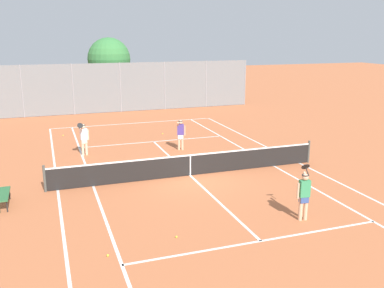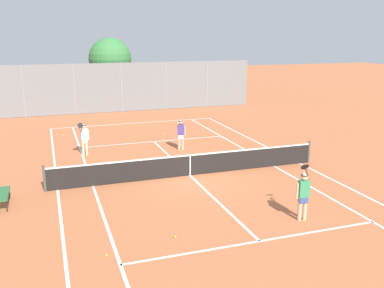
{
  "view_description": "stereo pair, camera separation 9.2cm",
  "coord_description": "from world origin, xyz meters",
  "px_view_note": "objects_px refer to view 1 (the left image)",
  "views": [
    {
      "loc": [
        -5.73,
        -16.62,
        5.94
      ],
      "look_at": [
        0.6,
        1.5,
        1.0
      ],
      "focal_mm": 40.0,
      "sensor_mm": 36.0,
      "label": 1
    },
    {
      "loc": [
        -5.64,
        -16.65,
        5.94
      ],
      "look_at": [
        0.6,
        1.5,
        1.0
      ],
      "focal_mm": 40.0,
      "sensor_mm": 36.0,
      "label": 2
    }
  ],
  "objects_px": {
    "loose_tennis_ball_2": "(176,237)",
    "loose_tennis_ball_3": "(108,255)",
    "loose_tennis_ball_1": "(163,134)",
    "tree_behind_left": "(108,60)",
    "player_far_right": "(181,133)",
    "loose_tennis_ball_0": "(63,135)",
    "player_near_side": "(304,193)",
    "tennis_net": "(190,164)",
    "player_far_left": "(84,137)",
    "courtside_bench": "(4,195)"
  },
  "relations": [
    {
      "from": "tennis_net",
      "to": "loose_tennis_ball_2",
      "type": "relative_size",
      "value": 181.82
    },
    {
      "from": "loose_tennis_ball_2",
      "to": "loose_tennis_ball_0",
      "type": "bearing_deg",
      "value": 99.52
    },
    {
      "from": "tree_behind_left",
      "to": "loose_tennis_ball_1",
      "type": "bearing_deg",
      "value": -82.5
    },
    {
      "from": "player_near_side",
      "to": "loose_tennis_ball_3",
      "type": "relative_size",
      "value": 26.88
    },
    {
      "from": "player_far_right",
      "to": "loose_tennis_ball_2",
      "type": "xyz_separation_m",
      "value": [
        -3.21,
        -9.58,
        -0.88
      ]
    },
    {
      "from": "tennis_net",
      "to": "loose_tennis_ball_1",
      "type": "height_order",
      "value": "tennis_net"
    },
    {
      "from": "player_far_left",
      "to": "loose_tennis_ball_2",
      "type": "xyz_separation_m",
      "value": [
        1.68,
        -10.17,
        -0.89
      ]
    },
    {
      "from": "courtside_bench",
      "to": "loose_tennis_ball_2",
      "type": "bearing_deg",
      "value": -41.13
    },
    {
      "from": "tennis_net",
      "to": "tree_behind_left",
      "type": "xyz_separation_m",
      "value": [
        -0.5,
        19.21,
        3.34
      ]
    },
    {
      "from": "loose_tennis_ball_3",
      "to": "player_near_side",
      "type": "bearing_deg",
      "value": 2.82
    },
    {
      "from": "loose_tennis_ball_3",
      "to": "loose_tennis_ball_1",
      "type": "bearing_deg",
      "value": 68.72
    },
    {
      "from": "player_far_right",
      "to": "loose_tennis_ball_0",
      "type": "relative_size",
      "value": 24.24
    },
    {
      "from": "loose_tennis_ball_0",
      "to": "loose_tennis_ball_1",
      "type": "xyz_separation_m",
      "value": [
        5.78,
        -1.54,
        0.0
      ]
    },
    {
      "from": "loose_tennis_ball_2",
      "to": "loose_tennis_ball_3",
      "type": "relative_size",
      "value": 1.0
    },
    {
      "from": "player_near_side",
      "to": "loose_tennis_ball_0",
      "type": "height_order",
      "value": "player_near_side"
    },
    {
      "from": "tennis_net",
      "to": "player_far_left",
      "type": "distance_m",
      "value": 6.24
    },
    {
      "from": "loose_tennis_ball_2",
      "to": "tree_behind_left",
      "type": "relative_size",
      "value": 0.01
    },
    {
      "from": "loose_tennis_ball_0",
      "to": "courtside_bench",
      "type": "height_order",
      "value": "courtside_bench"
    },
    {
      "from": "loose_tennis_ball_3",
      "to": "tree_behind_left",
      "type": "relative_size",
      "value": 0.01
    },
    {
      "from": "tennis_net",
      "to": "loose_tennis_ball_1",
      "type": "bearing_deg",
      "value": 83.05
    },
    {
      "from": "player_far_right",
      "to": "courtside_bench",
      "type": "height_order",
      "value": "player_far_right"
    },
    {
      "from": "tennis_net",
      "to": "courtside_bench",
      "type": "relative_size",
      "value": 8.0
    },
    {
      "from": "tennis_net",
      "to": "courtside_bench",
      "type": "height_order",
      "value": "tennis_net"
    },
    {
      "from": "loose_tennis_ball_1",
      "to": "loose_tennis_ball_2",
      "type": "xyz_separation_m",
      "value": [
        -3.28,
        -13.4,
        0.0
      ]
    },
    {
      "from": "courtside_bench",
      "to": "tennis_net",
      "type": "bearing_deg",
      "value": 7.53
    },
    {
      "from": "loose_tennis_ball_1",
      "to": "tennis_net",
      "type": "bearing_deg",
      "value": -96.95
    },
    {
      "from": "tree_behind_left",
      "to": "tennis_net",
      "type": "bearing_deg",
      "value": -88.52
    },
    {
      "from": "tree_behind_left",
      "to": "loose_tennis_ball_2",
      "type": "bearing_deg",
      "value": -94.2
    },
    {
      "from": "tree_behind_left",
      "to": "player_far_left",
      "type": "bearing_deg",
      "value": -103.59
    },
    {
      "from": "player_near_side",
      "to": "player_far_left",
      "type": "distance_m",
      "value": 11.92
    },
    {
      "from": "tennis_net",
      "to": "player_near_side",
      "type": "bearing_deg",
      "value": -69.88
    },
    {
      "from": "loose_tennis_ball_3",
      "to": "courtside_bench",
      "type": "relative_size",
      "value": 0.04
    },
    {
      "from": "loose_tennis_ball_0",
      "to": "courtside_bench",
      "type": "distance_m",
      "value": 10.85
    },
    {
      "from": "tennis_net",
      "to": "player_far_right",
      "type": "relative_size",
      "value": 7.5
    },
    {
      "from": "loose_tennis_ball_0",
      "to": "courtside_bench",
      "type": "bearing_deg",
      "value": -103.56
    },
    {
      "from": "loose_tennis_ball_2",
      "to": "loose_tennis_ball_3",
      "type": "height_order",
      "value": "same"
    },
    {
      "from": "loose_tennis_ball_3",
      "to": "loose_tennis_ball_0",
      "type": "bearing_deg",
      "value": 91.45
    },
    {
      "from": "loose_tennis_ball_3",
      "to": "tree_behind_left",
      "type": "bearing_deg",
      "value": 81.1
    },
    {
      "from": "player_far_left",
      "to": "loose_tennis_ball_0",
      "type": "distance_m",
      "value": 4.93
    },
    {
      "from": "courtside_bench",
      "to": "player_near_side",
      "type": "bearing_deg",
      "value": -25.83
    },
    {
      "from": "player_far_left",
      "to": "tree_behind_left",
      "type": "xyz_separation_m",
      "value": [
        3.49,
        14.42,
        2.93
      ]
    },
    {
      "from": "loose_tennis_ball_0",
      "to": "loose_tennis_ball_2",
      "type": "bearing_deg",
      "value": -80.48
    },
    {
      "from": "loose_tennis_ball_0",
      "to": "loose_tennis_ball_3",
      "type": "relative_size",
      "value": 1.0
    },
    {
      "from": "loose_tennis_ball_0",
      "to": "tree_behind_left",
      "type": "bearing_deg",
      "value": 65.93
    },
    {
      "from": "loose_tennis_ball_2",
      "to": "player_near_side",
      "type": "bearing_deg",
      "value": -1.66
    },
    {
      "from": "loose_tennis_ball_2",
      "to": "loose_tennis_ball_3",
      "type": "bearing_deg",
      "value": -168.21
    },
    {
      "from": "tree_behind_left",
      "to": "courtside_bench",
      "type": "bearing_deg",
      "value": -108.75
    },
    {
      "from": "player_far_left",
      "to": "loose_tennis_ball_2",
      "type": "relative_size",
      "value": 26.88
    },
    {
      "from": "courtside_bench",
      "to": "tree_behind_left",
      "type": "bearing_deg",
      "value": 71.25
    },
    {
      "from": "courtside_bench",
      "to": "tree_behind_left",
      "type": "relative_size",
      "value": 0.26
    }
  ]
}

